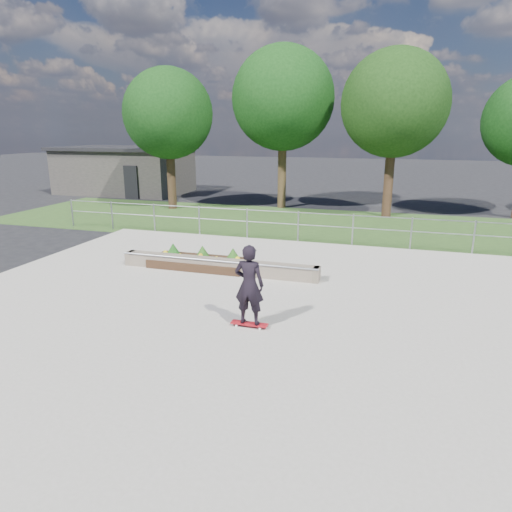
{
  "coord_description": "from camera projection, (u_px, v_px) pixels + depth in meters",
  "views": [
    {
      "loc": [
        3.38,
        -8.85,
        4.12
      ],
      "look_at": [
        0.2,
        1.5,
        1.1
      ],
      "focal_mm": 32.0,
      "sensor_mm": 36.0,
      "label": 1
    }
  ],
  "objects": [
    {
      "name": "fence",
      "position": [
        298.0,
        223.0,
        16.91
      ],
      "size": [
        20.06,
        0.06,
        1.2
      ],
      "color": "#94969C",
      "rests_on": "ground"
    },
    {
      "name": "grind_ledge",
      "position": [
        218.0,
        266.0,
        13.35
      ],
      "size": [
        6.0,
        0.44,
        0.43
      ],
      "color": "#67594C",
      "rests_on": "concrete_slab"
    },
    {
      "name": "building",
      "position": [
        125.0,
        170.0,
        30.34
      ],
      "size": [
        8.4,
        5.4,
        3.0
      ],
      "color": "#322F2C",
      "rests_on": "ground"
    },
    {
      "name": "concrete_slab",
      "position": [
        228.0,
        318.0,
        10.21
      ],
      "size": [
        15.0,
        15.0,
        0.06
      ],
      "primitive_type": "cube",
      "color": "gray",
      "rests_on": "ground"
    },
    {
      "name": "planter_bed",
      "position": [
        200.0,
        261.0,
        13.93
      ],
      "size": [
        3.0,
        1.2,
        0.61
      ],
      "color": "black",
      "rests_on": "concrete_slab"
    },
    {
      "name": "tree_mid_right",
      "position": [
        394.0,
        104.0,
        20.85
      ],
      "size": [
        4.9,
        4.9,
        7.7
      ],
      "color": "#311E13",
      "rests_on": "ground"
    },
    {
      "name": "tree_mid_left",
      "position": [
        283.0,
        99.0,
        23.23
      ],
      "size": [
        5.25,
        5.25,
        8.25
      ],
      "color": "#362615",
      "rests_on": "ground"
    },
    {
      "name": "tree_far_left",
      "position": [
        168.0,
        114.0,
        23.14
      ],
      "size": [
        4.55,
        4.55,
        7.15
      ],
      "color": "black",
      "rests_on": "ground"
    },
    {
      "name": "grass_verge",
      "position": [
        314.0,
        225.0,
        20.34
      ],
      "size": [
        30.0,
        8.0,
        0.02
      ],
      "primitive_type": "cube",
      "color": "#27431B",
      "rests_on": "ground"
    },
    {
      "name": "skateboarder",
      "position": [
        249.0,
        285.0,
        9.46
      ],
      "size": [
        0.8,
        0.42,
        1.8
      ],
      "color": "white",
      "rests_on": "concrete_slab"
    },
    {
      "name": "ground",
      "position": [
        228.0,
        320.0,
        10.22
      ],
      "size": [
        120.0,
        120.0,
        0.0
      ],
      "primitive_type": "plane",
      "color": "black",
      "rests_on": "ground"
    }
  ]
}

